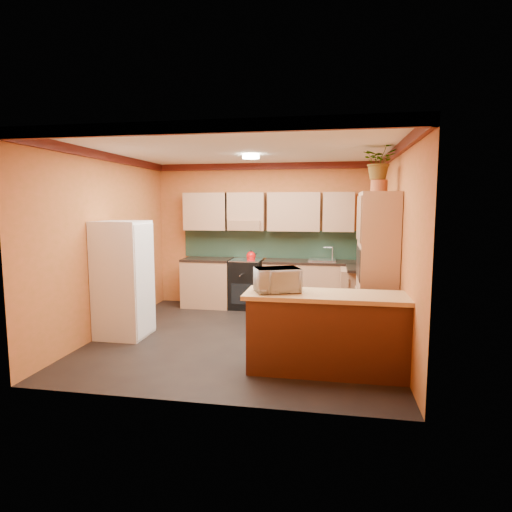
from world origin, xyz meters
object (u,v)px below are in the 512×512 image
at_px(fridge, 123,279).
at_px(breakfast_bar, 327,335).
at_px(base_cabinets_back, 279,286).
at_px(stove, 246,284).
at_px(microwave, 277,280).
at_px(pantry, 377,270).

height_order(fridge, breakfast_bar, fridge).
height_order(base_cabinets_back, stove, stove).
height_order(base_cabinets_back, breakfast_bar, same).
bearing_deg(fridge, breakfast_bar, -16.35).
relative_size(base_cabinets_back, microwave, 7.25).
distance_m(stove, microwave, 3.10).
bearing_deg(base_cabinets_back, pantry, -49.47).
distance_m(pantry, breakfast_bar, 1.40).
bearing_deg(stove, pantry, -39.78).
bearing_deg(fridge, stove, 54.68).
height_order(stove, breakfast_bar, stove).
bearing_deg(breakfast_bar, microwave, 180.00).
distance_m(stove, fridge, 2.50).
relative_size(pantry, breakfast_bar, 1.17).
height_order(stove, pantry, pantry).
distance_m(stove, pantry, 2.89).
bearing_deg(base_cabinets_back, microwave, -83.59).
xyz_separation_m(stove, microwave, (0.95, -2.89, 0.61)).
relative_size(fridge, pantry, 0.81).
bearing_deg(pantry, base_cabinets_back, 130.53).
height_order(base_cabinets_back, fridge, fridge).
distance_m(base_cabinets_back, breakfast_bar, 3.03).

